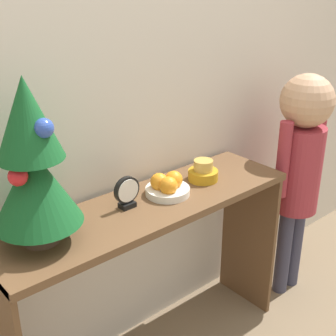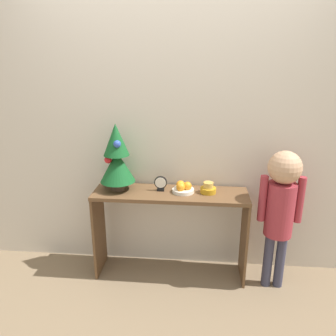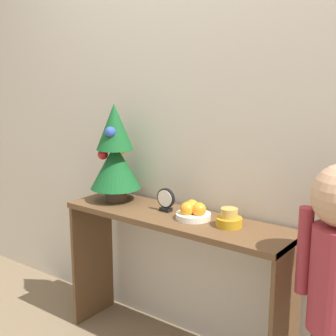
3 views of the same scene
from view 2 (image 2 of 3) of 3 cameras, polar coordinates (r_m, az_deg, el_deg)
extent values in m
plane|color=#7A664C|center=(2.88, 0.05, -19.70)|extent=(12.00, 12.00, 0.00)
cube|color=beige|center=(2.71, 0.82, 7.18)|extent=(7.00, 0.05, 2.50)
cube|color=brown|center=(2.65, 0.40, -4.54)|extent=(1.25, 0.35, 0.03)
cube|color=brown|center=(2.92, -11.93, -10.61)|extent=(0.02, 0.32, 0.76)
cube|color=brown|center=(2.83, 13.14, -11.69)|extent=(0.02, 0.32, 0.76)
cylinder|color=#4C3828|center=(2.72, -8.65, -3.21)|extent=(0.12, 0.12, 0.05)
cylinder|color=brown|center=(2.71, -8.69, -2.32)|extent=(0.02, 0.02, 0.04)
cone|color=#145123|center=(2.66, -8.83, 0.30)|extent=(0.28, 0.28, 0.25)
cone|color=#145123|center=(2.60, -9.06, 4.92)|extent=(0.21, 0.21, 0.25)
sphere|color=#2D4CA8|center=(2.55, -8.85, 4.14)|extent=(0.06, 0.06, 0.06)
sphere|color=red|center=(2.63, -10.40, 1.43)|extent=(0.06, 0.06, 0.06)
sphere|color=gold|center=(2.64, -7.85, 2.36)|extent=(0.05, 0.05, 0.05)
cylinder|color=silver|center=(2.64, 2.65, -3.93)|extent=(0.17, 0.17, 0.03)
sphere|color=orange|center=(2.63, 3.38, -3.16)|extent=(0.07, 0.07, 0.07)
sphere|color=orange|center=(2.65, 2.17, -2.96)|extent=(0.07, 0.07, 0.07)
sphere|color=orange|center=(2.60, 2.23, -3.35)|extent=(0.07, 0.07, 0.07)
cylinder|color=#B78419|center=(2.64, 7.01, -3.87)|extent=(0.13, 0.13, 0.04)
cylinder|color=gold|center=(2.63, 7.04, -2.96)|extent=(0.08, 0.08, 0.05)
cube|color=black|center=(2.67, -1.28, -3.74)|extent=(0.06, 0.04, 0.02)
cylinder|color=black|center=(2.65, -1.29, -2.50)|extent=(0.10, 0.02, 0.10)
cylinder|color=white|center=(2.64, -1.32, -2.58)|extent=(0.09, 0.00, 0.09)
cylinder|color=#38384C|center=(2.87, 16.99, -15.03)|extent=(0.08, 0.08, 0.47)
cylinder|color=#38384C|center=(2.89, 18.93, -14.97)|extent=(0.08, 0.08, 0.47)
cylinder|color=#992D38|center=(2.66, 18.92, -6.84)|extent=(0.21, 0.21, 0.43)
sphere|color=tan|center=(2.54, 19.70, 0.08)|extent=(0.25, 0.25, 0.25)
cylinder|color=#992D38|center=(2.60, 16.16, -5.12)|extent=(0.06, 0.06, 0.36)
cylinder|color=#992D38|center=(2.66, 21.99, -5.16)|extent=(0.06, 0.06, 0.36)
camera|label=1|loc=(1.69, -39.53, 7.92)|focal=50.00mm
camera|label=3|loc=(1.31, 65.25, -5.09)|focal=50.00mm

